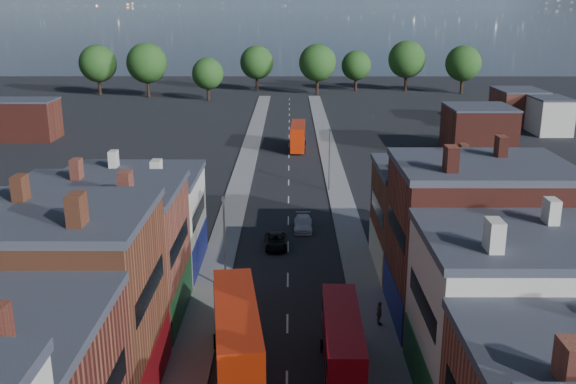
{
  "coord_description": "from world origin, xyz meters",
  "views": [
    {
      "loc": [
        0.2,
        -19.43,
        22.94
      ],
      "look_at": [
        0.0,
        37.46,
        6.4
      ],
      "focal_mm": 40.0,
      "sensor_mm": 36.0,
      "label": 1
    }
  ],
  "objects_px": {
    "bus_1": "(342,345)",
    "car_3": "(303,223)",
    "car_2": "(276,241)",
    "bus_0": "(237,339)",
    "ped_3": "(379,313)",
    "bus_2": "(298,136)"
  },
  "relations": [
    {
      "from": "bus_1",
      "to": "bus_2",
      "type": "bearing_deg",
      "value": 92.7
    },
    {
      "from": "bus_1",
      "to": "ped_3",
      "type": "bearing_deg",
      "value": 65.23
    },
    {
      "from": "car_3",
      "to": "ped_3",
      "type": "bearing_deg",
      "value": -75.3
    },
    {
      "from": "bus_1",
      "to": "car_3",
      "type": "distance_m",
      "value": 28.46
    },
    {
      "from": "bus_2",
      "to": "car_2",
      "type": "xyz_separation_m",
      "value": [
        -2.7,
        -45.01,
        -1.66
      ]
    },
    {
      "from": "bus_0",
      "to": "ped_3",
      "type": "height_order",
      "value": "bus_0"
    },
    {
      "from": "car_2",
      "to": "car_3",
      "type": "distance_m",
      "value": 5.94
    },
    {
      "from": "bus_2",
      "to": "ped_3",
      "type": "height_order",
      "value": "bus_2"
    },
    {
      "from": "ped_3",
      "to": "car_3",
      "type": "bearing_deg",
      "value": 9.09
    },
    {
      "from": "bus_1",
      "to": "bus_0",
      "type": "bearing_deg",
      "value": -179.66
    },
    {
      "from": "bus_2",
      "to": "car_3",
      "type": "xyz_separation_m",
      "value": [
        0.07,
        -39.76,
        -1.63
      ]
    },
    {
      "from": "car_2",
      "to": "bus_0",
      "type": "bearing_deg",
      "value": -97.55
    },
    {
      "from": "bus_2",
      "to": "car_3",
      "type": "bearing_deg",
      "value": -87.83
    },
    {
      "from": "bus_1",
      "to": "bus_2",
      "type": "relative_size",
      "value": 1.0
    },
    {
      "from": "bus_2",
      "to": "ped_3",
      "type": "distance_m",
      "value": 61.48
    },
    {
      "from": "car_2",
      "to": "bus_1",
      "type": "bearing_deg",
      "value": -81.17
    },
    {
      "from": "bus_1",
      "to": "car_2",
      "type": "xyz_separation_m",
      "value": [
        -4.7,
        23.1,
        -1.67
      ]
    },
    {
      "from": "bus_1",
      "to": "ped_3",
      "type": "distance_m",
      "value": 7.74
    },
    {
      "from": "ped_3",
      "to": "bus_2",
      "type": "bearing_deg",
      "value": 0.32
    },
    {
      "from": "bus_0",
      "to": "ped_3",
      "type": "distance_m",
      "value": 12.19
    },
    {
      "from": "car_3",
      "to": "bus_1",
      "type": "bearing_deg",
      "value": -85.14
    },
    {
      "from": "car_3",
      "to": "ped_3",
      "type": "xyz_separation_m",
      "value": [
        5.25,
        -21.48,
        0.37
      ]
    }
  ]
}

